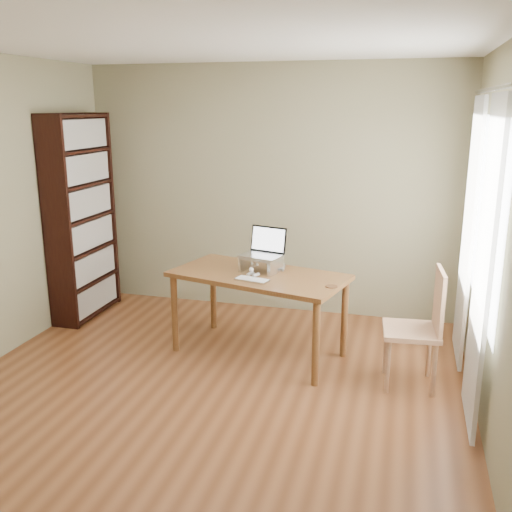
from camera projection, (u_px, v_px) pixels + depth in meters
The scene contains 10 objects.
room at pixel (197, 236), 3.92m from camera, with size 4.04×4.54×2.64m.
bookshelf at pixel (82, 218), 5.89m from camera, with size 0.30×0.90×2.10m.
curtains at pixel (475, 245), 4.22m from camera, with size 0.03×1.90×2.25m.
desk at pixel (259, 283), 5.00m from camera, with size 1.64×1.10×0.75m.
laptop_stand at pixel (261, 262), 5.03m from camera, with size 0.32×0.25×0.13m.
laptop at pixel (263, 248), 5.06m from camera, with size 0.40×0.37×0.24m.
keyboard at pixel (252, 280), 4.77m from camera, with size 0.31×0.18×0.02m.
coaster at pixel (332, 286), 4.61m from camera, with size 0.10×0.10×0.01m, color #58311E.
cat at pixel (265, 264), 5.06m from camera, with size 0.22×0.46×0.13m.
chair at pixel (422, 324), 4.44m from camera, with size 0.46×0.46×0.97m.
Camera 1 is at (1.41, -3.58, 2.17)m, focal length 40.00 mm.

